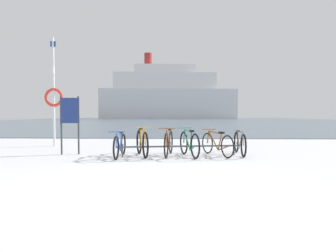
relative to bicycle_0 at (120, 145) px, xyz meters
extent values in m
cube|color=white|center=(1.08, -4.49, -0.38)|extent=(80.00, 22.00, 0.08)
cube|color=slate|center=(1.08, 61.51, -0.38)|extent=(80.00, 110.00, 0.08)
cube|color=#47474C|center=(1.08, 6.51, -0.36)|extent=(80.00, 0.50, 0.05)
cylinder|color=#4C5156|center=(1.65, 0.30, -0.06)|extent=(3.53, 0.60, 0.05)
cylinder|color=#4C5156|center=(0.06, 0.05, -0.20)|extent=(0.04, 0.04, 0.28)
cylinder|color=#4C5156|center=(3.23, 0.54, -0.20)|extent=(0.04, 0.04, 0.28)
torus|color=black|center=(0.00, -0.49, -0.02)|extent=(0.05, 0.63, 0.63)
torus|color=black|center=(0.00, 0.49, -0.02)|extent=(0.05, 0.63, 0.63)
cylinder|color=#3359B2|center=(0.00, -0.17, 0.09)|extent=(0.04, 0.52, 0.53)
cylinder|color=#3359B2|center=(0.00, 0.15, 0.07)|extent=(0.04, 0.18, 0.47)
cylinder|color=#3359B2|center=(0.00, -0.09, 0.32)|extent=(0.04, 0.64, 0.08)
cylinder|color=#3359B2|center=(0.00, 0.28, -0.09)|extent=(0.04, 0.43, 0.18)
cylinder|color=#3359B2|center=(0.00, -0.45, 0.16)|extent=(0.04, 0.11, 0.37)
cube|color=black|center=(0.00, 0.22, 0.34)|extent=(0.08, 0.20, 0.05)
cylinder|color=#3359B2|center=(0.00, -0.41, 0.39)|extent=(0.46, 0.02, 0.02)
torus|color=black|center=(0.73, -0.21, 0.02)|extent=(0.27, 0.70, 0.72)
torus|color=black|center=(0.43, 0.75, 0.02)|extent=(0.27, 0.70, 0.72)
cylinder|color=gold|center=(0.63, 0.10, 0.15)|extent=(0.19, 0.52, 0.60)
cylinder|color=gold|center=(0.54, 0.41, 0.13)|extent=(0.09, 0.19, 0.54)
cylinder|color=gold|center=(0.61, 0.17, 0.42)|extent=(0.23, 0.64, 0.09)
cylinder|color=gold|center=(0.49, 0.55, -0.06)|extent=(0.17, 0.43, 0.20)
cylinder|color=gold|center=(0.72, -0.17, 0.23)|extent=(0.07, 0.12, 0.42)
cube|color=black|center=(0.51, 0.49, 0.43)|extent=(0.14, 0.21, 0.05)
cylinder|color=gold|center=(0.71, -0.14, 0.49)|extent=(0.45, 0.16, 0.02)
torus|color=black|center=(1.29, -0.15, 0.01)|extent=(0.11, 0.69, 0.69)
torus|color=black|center=(1.39, 0.84, 0.01)|extent=(0.11, 0.69, 0.69)
cylinder|color=brown|center=(1.32, 0.17, 0.13)|extent=(0.09, 0.52, 0.59)
cylinder|color=brown|center=(1.35, 0.49, 0.11)|extent=(0.05, 0.19, 0.52)
cylinder|color=brown|center=(1.33, 0.25, 0.39)|extent=(0.10, 0.64, 0.08)
cylinder|color=brown|center=(1.37, 0.63, -0.07)|extent=(0.08, 0.43, 0.19)
cylinder|color=brown|center=(1.30, -0.11, 0.21)|extent=(0.05, 0.11, 0.41)
cube|color=black|center=(1.36, 0.57, 0.41)|extent=(0.10, 0.21, 0.05)
cylinder|color=brown|center=(1.30, -0.07, 0.47)|extent=(0.46, 0.07, 0.02)
torus|color=black|center=(1.78, 0.71, 0.01)|extent=(0.24, 0.67, 0.68)
torus|color=black|center=(2.06, -0.23, 0.01)|extent=(0.24, 0.67, 0.68)
cylinder|color=#2D8C60|center=(1.87, 0.41, 0.13)|extent=(0.18, 0.51, 0.58)
cylinder|color=#2D8C60|center=(1.96, 0.10, 0.10)|extent=(0.09, 0.18, 0.51)
cylinder|color=#2D8C60|center=(1.89, 0.33, 0.38)|extent=(0.22, 0.63, 0.08)
cylinder|color=#2D8C60|center=(2.00, -0.03, -0.07)|extent=(0.16, 0.42, 0.19)
cylinder|color=#2D8C60|center=(1.79, 0.68, 0.21)|extent=(0.07, 0.11, 0.41)
cube|color=black|center=(1.99, 0.03, 0.40)|extent=(0.13, 0.21, 0.05)
cylinder|color=#2D8C60|center=(1.80, 0.64, 0.45)|extent=(0.45, 0.16, 0.02)
torus|color=black|center=(2.50, 0.93, -0.02)|extent=(0.29, 0.59, 0.63)
torus|color=black|center=(2.95, -0.06, -0.02)|extent=(0.29, 0.59, 0.63)
cylinder|color=brown|center=(2.65, 0.61, 0.09)|extent=(0.26, 0.53, 0.54)
cylinder|color=brown|center=(2.79, 0.29, 0.07)|extent=(0.11, 0.19, 0.48)
cylinder|color=brown|center=(2.68, 0.54, 0.33)|extent=(0.32, 0.66, 0.08)
cylinder|color=brown|center=(2.85, 0.15, -0.09)|extent=(0.23, 0.45, 0.18)
cylinder|color=brown|center=(2.52, 0.89, 0.16)|extent=(0.08, 0.12, 0.38)
cube|color=black|center=(2.82, 0.21, 0.34)|extent=(0.15, 0.22, 0.05)
cylinder|color=brown|center=(2.54, 0.86, 0.40)|extent=(0.43, 0.21, 0.02)
torus|color=black|center=(3.41, 0.11, -0.01)|extent=(0.06, 0.65, 0.65)
torus|color=black|center=(3.43, 1.20, -0.01)|extent=(0.06, 0.65, 0.65)
cylinder|color=gray|center=(3.42, 0.46, 0.10)|extent=(0.04, 0.57, 0.55)
cylinder|color=gray|center=(3.43, 0.82, 0.08)|extent=(0.04, 0.20, 0.49)
cylinder|color=gray|center=(3.42, 0.55, 0.34)|extent=(0.05, 0.71, 0.08)
cylinder|color=gray|center=(3.43, 0.97, -0.08)|extent=(0.04, 0.48, 0.18)
cylinder|color=gray|center=(3.42, 0.15, 0.18)|extent=(0.04, 0.12, 0.38)
cube|color=black|center=(3.43, 0.90, 0.36)|extent=(0.08, 0.20, 0.05)
cylinder|color=gray|center=(3.42, 0.19, 0.42)|extent=(0.46, 0.03, 0.02)
cylinder|color=#33383D|center=(-1.84, 0.51, 0.53)|extent=(0.05, 0.05, 1.73)
cylinder|color=#33383D|center=(-1.35, 0.57, 0.53)|extent=(0.05, 0.05, 1.73)
cube|color=navy|center=(-1.60, 0.54, 0.97)|extent=(0.55, 0.12, 0.75)
cylinder|color=silver|center=(-3.04, 2.78, 1.69)|extent=(0.08, 0.08, 4.06)
cylinder|color=white|center=(-3.04, 2.78, 2.51)|extent=(0.09, 0.09, 0.30)
torus|color=red|center=(-3.04, 2.78, 1.49)|extent=(0.71, 0.11, 0.71)
cube|color=navy|center=(-3.04, 2.78, 3.47)|extent=(0.20, 0.03, 0.20)
cube|color=silver|center=(-1.78, 81.30, 4.03)|extent=(40.68, 16.13, 8.73)
cube|color=white|center=(-2.77, 81.21, 10.80)|extent=(30.62, 13.37, 4.80)
cube|color=white|center=(-2.77, 81.21, 14.42)|extent=(18.58, 10.45, 2.44)
cylinder|color=#A52626|center=(-7.72, 80.79, 17.61)|extent=(2.30, 2.30, 3.93)
camera|label=1|loc=(1.63, -7.96, 0.83)|focal=31.15mm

